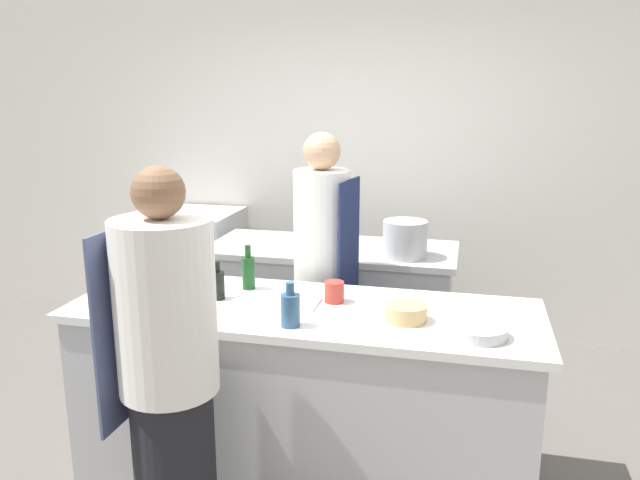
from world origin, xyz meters
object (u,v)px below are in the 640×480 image
at_px(bowl_prep_small, 406,313).
at_px(stockpot, 405,239).
at_px(bottle_olive_oil, 248,272).
at_px(bowl_mixing_large, 479,331).
at_px(bottle_wine, 183,270).
at_px(chef_at_stove, 322,278).
at_px(bottle_vinegar, 217,284).
at_px(cup, 334,292).
at_px(bottle_cooking_oil, 115,290).
at_px(oven_range, 189,271).
at_px(chef_at_prep_near, 169,375).
at_px(bottle_sauce, 290,309).

distance_m(bowl_prep_small, stockpot, 1.12).
xyz_separation_m(bottle_olive_oil, bowl_mixing_large, (1.17, -0.39, -0.07)).
bearing_deg(bottle_olive_oil, bottle_wine, -174.91).
bearing_deg(bottle_wine, stockpot, 38.52).
xyz_separation_m(chef_at_stove, stockpot, (0.44, 0.39, 0.17)).
relative_size(bottle_wine, bowl_mixing_large, 0.89).
xyz_separation_m(bottle_vinegar, bottle_wine, (-0.26, 0.16, 0.01)).
height_order(bowl_prep_small, cup, cup).
distance_m(bowl_prep_small, cup, 0.41).
bearing_deg(bottle_cooking_oil, oven_range, 107.01).
xyz_separation_m(oven_range, bottle_wine, (0.74, -1.58, 0.51)).
bearing_deg(stockpot, chef_at_prep_near, -114.09).
distance_m(chef_at_prep_near, cup, 0.93).
distance_m(bottle_cooking_oil, bowl_mixing_large, 1.65).
height_order(bottle_vinegar, bowl_prep_small, bottle_vinegar).
bearing_deg(bottle_sauce, cup, 71.58).
height_order(bottle_vinegar, cup, bottle_vinegar).
relative_size(oven_range, bottle_olive_oil, 4.19).
height_order(bottle_cooking_oil, bowl_mixing_large, bottle_cooking_oil).
xyz_separation_m(chef_at_stove, bottle_sauce, (0.07, -0.91, 0.13)).
bearing_deg(chef_at_stove, bowl_mixing_large, 55.78).
xyz_separation_m(bottle_olive_oil, bottle_wine, (-0.36, -0.03, -0.01)).
height_order(bottle_wine, bottle_sauce, bottle_wine).
bearing_deg(bottle_cooking_oil, bottle_sauce, 3.71).
xyz_separation_m(bowl_mixing_large, cup, (-0.69, 0.29, 0.03)).
xyz_separation_m(chef_at_stove, bottle_cooking_oil, (-0.76, -0.96, 0.17)).
relative_size(bowl_prep_small, stockpot, 0.69).
distance_m(bottle_sauce, stockpot, 1.35).
relative_size(bottle_wine, bottle_sauce, 1.08).
bearing_deg(bottle_vinegar, bottle_sauce, -30.39).
height_order(bottle_sauce, stockpot, stockpot).
distance_m(oven_range, stockpot, 2.03).
bearing_deg(stockpot, bottle_olive_oil, -131.21).
bearing_deg(bottle_olive_oil, chef_at_stove, 56.72).
distance_m(oven_range, bottle_olive_oil, 1.96).
bearing_deg(cup, chef_at_prep_near, -123.75).
height_order(oven_range, bowl_mixing_large, oven_range).
bearing_deg(bottle_cooking_oil, bowl_prep_small, 10.30).
xyz_separation_m(bowl_prep_small, stockpot, (-0.12, 1.11, 0.08)).
xyz_separation_m(chef_at_prep_near, chef_at_stove, (0.32, 1.31, 0.04)).
distance_m(cup, stockpot, 0.97).
xyz_separation_m(chef_at_prep_near, stockpot, (0.76, 1.70, 0.21)).
bearing_deg(bottle_wine, chef_at_stove, 36.31).
bearing_deg(cup, bottle_olive_oil, 168.41).
bearing_deg(stockpot, bottle_wine, -141.48).
relative_size(oven_range, bowl_mixing_large, 4.03).
height_order(oven_range, bowl_prep_small, bowl_prep_small).
distance_m(oven_range, chef_at_stove, 1.81).
relative_size(bottle_cooking_oil, bowl_prep_small, 1.61).
xyz_separation_m(bottle_wine, bowl_mixing_large, (1.53, -0.36, -0.06)).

